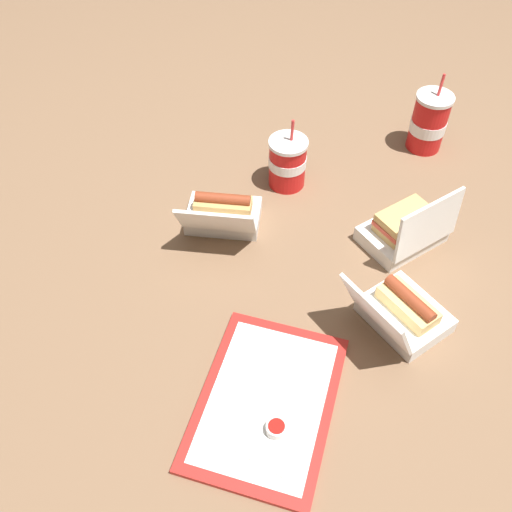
{
  "coord_description": "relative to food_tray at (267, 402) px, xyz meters",
  "views": [
    {
      "loc": [
        -0.91,
        -0.11,
        1.04
      ],
      "look_at": [
        -0.04,
        0.04,
        0.05
      ],
      "focal_mm": 40.0,
      "sensor_mm": 36.0,
      "label": 1
    }
  ],
  "objects": [
    {
      "name": "napkin_stack",
      "position": [
        -0.08,
        -0.02,
        0.01
      ],
      "size": [
        0.13,
        0.13,
        0.0
      ],
      "primitive_type": "cube",
      "rotation": [
        0.0,
        0.0,
        -0.34
      ],
      "color": "white",
      "rests_on": "food_tray"
    },
    {
      "name": "food_tray",
      "position": [
        0.0,
        0.0,
        0.0
      ],
      "size": [
        0.4,
        0.3,
        0.01
      ],
      "color": "red",
      "rests_on": "ground_plane"
    },
    {
      "name": "ketchup_cup",
      "position": [
        -0.06,
        -0.03,
        0.02
      ],
      "size": [
        0.04,
        0.04,
        0.02
      ],
      "color": "white",
      "rests_on": "food_tray"
    },
    {
      "name": "ground_plane",
      "position": [
        0.38,
        0.04,
        -0.01
      ],
      "size": [
        3.2,
        3.2,
        0.0
      ],
      "primitive_type": "plane",
      "color": "brown"
    },
    {
      "name": "clamshell_hotdog_right",
      "position": [
        0.24,
        -0.26,
        0.03
      ],
      "size": [
        0.27,
        0.27,
        0.17
      ],
      "color": "white",
      "rests_on": "ground_plane"
    },
    {
      "name": "plastic_fork",
      "position": [
        -0.09,
        0.07,
        0.01
      ],
      "size": [
        0.11,
        0.02,
        0.0
      ],
      "primitive_type": "cube",
      "rotation": [
        0.0,
        0.0,
        -0.06
      ],
      "color": "white",
      "rests_on": "food_tray"
    },
    {
      "name": "clamshell_hotdog_center",
      "position": [
        0.47,
        0.19,
        0.03
      ],
      "size": [
        0.2,
        0.19,
        0.15
      ],
      "color": "white",
      "rests_on": "ground_plane"
    },
    {
      "name": "soda_cup_left",
      "position": [
        0.89,
        -0.32,
        0.08
      ],
      "size": [
        0.1,
        0.1,
        0.23
      ],
      "color": "red",
      "rests_on": "ground_plane"
    },
    {
      "name": "clamshell_sandwich_back",
      "position": [
        0.49,
        -0.26,
        0.04
      ],
      "size": [
        0.24,
        0.24,
        0.18
      ],
      "color": "white",
      "rests_on": "ground_plane"
    },
    {
      "name": "soda_cup_front",
      "position": [
        0.66,
        0.05,
        0.07
      ],
      "size": [
        0.1,
        0.1,
        0.2
      ],
      "color": "red",
      "rests_on": "ground_plane"
    }
  ]
}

